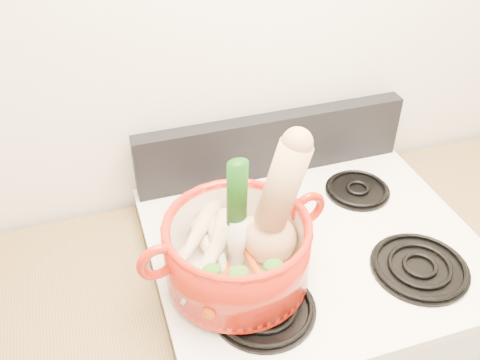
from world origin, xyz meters
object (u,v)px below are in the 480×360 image
object	(u,v)px
dutch_oven	(237,252)
squash	(276,205)
leek	(237,213)
stove_body	(300,359)

from	to	relation	value
dutch_oven	squash	size ratio (longest dim) A/B	1.05
squash	leek	world-z (taller)	squash
stove_body	squash	world-z (taller)	squash
squash	leek	bearing A→B (deg)	175.05
dutch_oven	squash	xyz separation A→B (m)	(0.09, 0.01, 0.10)
dutch_oven	leek	distance (m)	0.10
squash	dutch_oven	bearing A→B (deg)	-175.72
dutch_oven	squash	world-z (taller)	squash
squash	leek	size ratio (longest dim) A/B	1.04
stove_body	squash	distance (m)	0.70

